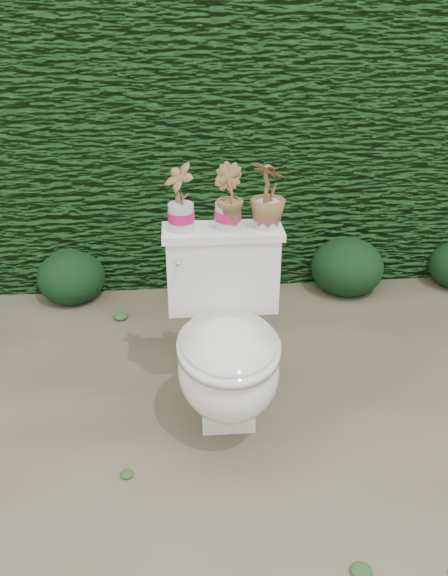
{
  "coord_description": "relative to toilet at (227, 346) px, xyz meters",
  "views": [
    {
      "loc": [
        -0.12,
        -2.18,
        1.73
      ],
      "look_at": [
        0.07,
        0.04,
        0.55
      ],
      "focal_mm": 38.0,
      "sensor_mm": 36.0,
      "label": 1
    }
  ],
  "objects": [
    {
      "name": "ground",
      "position": [
        -0.07,
        0.1,
        -0.36
      ],
      "size": [
        60.0,
        60.0,
        0.0
      ],
      "primitive_type": "plane",
      "color": "#797253",
      "rests_on": "ground"
    },
    {
      "name": "hedge",
      "position": [
        -0.07,
        1.7,
        0.44
      ],
      "size": [
        8.0,
        1.0,
        1.6
      ],
      "primitive_type": "cube",
      "color": "#20511B",
      "rests_on": "ground"
    },
    {
      "name": "toilet",
      "position": [
        0.0,
        0.0,
        0.0
      ],
      "size": [
        0.5,
        0.68,
        0.78
      ],
      "rotation": [
        0.0,
        0.0,
        -0.01
      ],
      "color": "white",
      "rests_on": "ground"
    },
    {
      "name": "potted_plant_left",
      "position": [
        -0.16,
        0.24,
        0.55
      ],
      "size": [
        0.16,
        0.16,
        0.26
      ],
      "primitive_type": "imported",
      "rotation": [
        0.0,
        0.0,
        5.38
      ],
      "color": "#3B7825",
      "rests_on": "toilet"
    },
    {
      "name": "potted_plant_center",
      "position": [
        0.03,
        0.24,
        0.55
      ],
      "size": [
        0.17,
        0.18,
        0.25
      ],
      "primitive_type": "imported",
      "rotation": [
        0.0,
        0.0,
        2.11
      ],
      "color": "#3B7825",
      "rests_on": "toilet"
    },
    {
      "name": "potted_plant_right",
      "position": [
        0.19,
        0.24,
        0.55
      ],
      "size": [
        0.21,
        0.21,
        0.26
      ],
      "primitive_type": "imported",
      "rotation": [
        0.0,
        0.0,
        2.37
      ],
      "color": "#3B7825",
      "rests_on": "toilet"
    },
    {
      "name": "liriope_clump_2",
      "position": [
        -0.8,
        1.15,
        -0.2
      ],
      "size": [
        0.39,
        0.39,
        0.31
      ],
      "primitive_type": "ellipsoid",
      "color": "#133614",
      "rests_on": "ground"
    },
    {
      "name": "liriope_clump_3",
      "position": [
        0.01,
        1.09,
        -0.19
      ],
      "size": [
        0.41,
        0.41,
        0.33
      ],
      "primitive_type": "ellipsoid",
      "color": "#133614",
      "rests_on": "ground"
    },
    {
      "name": "liriope_clump_4",
      "position": [
        0.82,
        1.11,
        -0.18
      ],
      "size": [
        0.43,
        0.43,
        0.34
      ],
      "primitive_type": "ellipsoid",
      "color": "#133614",
      "rests_on": "ground"
    }
  ]
}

